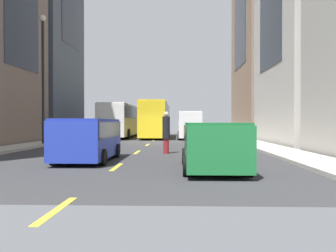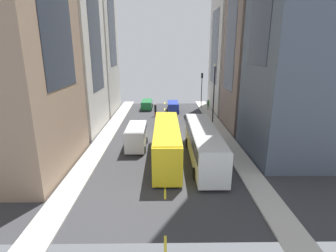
{
  "view_description": "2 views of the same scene",
  "coord_description": "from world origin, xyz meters",
  "px_view_note": "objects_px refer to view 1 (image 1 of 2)",
  "views": [
    {
      "loc": [
        2.24,
        -27.17,
        1.61
      ],
      "look_at": [
        1.22,
        3.88,
        1.26
      ],
      "focal_mm": 36.7,
      "sensor_mm": 36.0,
      "label": 1
    },
    {
      "loc": [
        0.01,
        33.23,
        10.7
      ],
      "look_at": [
        -0.39,
        2.79,
        1.88
      ],
      "focal_mm": 28.0,
      "sensor_mm": 36.0,
      "label": 2
    }
  ],
  "objects_px": {
    "streetcar_yellow": "(156,117)",
    "car_green_0": "(213,142)",
    "car_blue_1": "(88,136)",
    "delivery_van_white": "(190,123)",
    "pedestrian_crossing_mid": "(166,132)",
    "city_bus_white": "(122,118)"
  },
  "relations": [
    {
      "from": "streetcar_yellow",
      "to": "pedestrian_crossing_mid",
      "type": "relative_size",
      "value": 5.68
    },
    {
      "from": "city_bus_white",
      "to": "streetcar_yellow",
      "type": "relative_size",
      "value": 1.05
    },
    {
      "from": "streetcar_yellow",
      "to": "car_green_0",
      "type": "distance_m",
      "value": 24.35
    },
    {
      "from": "pedestrian_crossing_mid",
      "to": "city_bus_white",
      "type": "bearing_deg",
      "value": 143.84
    },
    {
      "from": "streetcar_yellow",
      "to": "delivery_van_white",
      "type": "relative_size",
      "value": 2.37
    },
    {
      "from": "city_bus_white",
      "to": "delivery_van_white",
      "type": "xyz_separation_m",
      "value": [
        7.05,
        -3.69,
        -0.5
      ]
    },
    {
      "from": "delivery_van_white",
      "to": "pedestrian_crossing_mid",
      "type": "relative_size",
      "value": 2.4
    },
    {
      "from": "car_green_0",
      "to": "car_blue_1",
      "type": "distance_m",
      "value": 5.45
    },
    {
      "from": "car_blue_1",
      "to": "city_bus_white",
      "type": "bearing_deg",
      "value": 96.01
    },
    {
      "from": "city_bus_white",
      "to": "car_green_0",
      "type": "relative_size",
      "value": 2.73
    },
    {
      "from": "delivery_van_white",
      "to": "pedestrian_crossing_mid",
      "type": "xyz_separation_m",
      "value": [
        -1.65,
        -14.78,
        -0.38
      ]
    },
    {
      "from": "city_bus_white",
      "to": "car_blue_1",
      "type": "height_order",
      "value": "city_bus_white"
    },
    {
      "from": "streetcar_yellow",
      "to": "city_bus_white",
      "type": "bearing_deg",
      "value": 175.43
    },
    {
      "from": "streetcar_yellow",
      "to": "car_blue_1",
      "type": "relative_size",
      "value": 2.65
    },
    {
      "from": "car_blue_1",
      "to": "pedestrian_crossing_mid",
      "type": "relative_size",
      "value": 2.15
    },
    {
      "from": "streetcar_yellow",
      "to": "car_green_0",
      "type": "height_order",
      "value": "streetcar_yellow"
    },
    {
      "from": "car_green_0",
      "to": "car_blue_1",
      "type": "height_order",
      "value": "car_blue_1"
    },
    {
      "from": "streetcar_yellow",
      "to": "delivery_van_white",
      "type": "bearing_deg",
      "value": -44.92
    },
    {
      "from": "car_green_0",
      "to": "pedestrian_crossing_mid",
      "type": "relative_size",
      "value": 2.19
    },
    {
      "from": "pedestrian_crossing_mid",
      "to": "car_green_0",
      "type": "bearing_deg",
      "value": -35.33
    },
    {
      "from": "delivery_van_white",
      "to": "car_blue_1",
      "type": "relative_size",
      "value": 1.12
    },
    {
      "from": "city_bus_white",
      "to": "delivery_van_white",
      "type": "distance_m",
      "value": 7.97
    }
  ]
}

